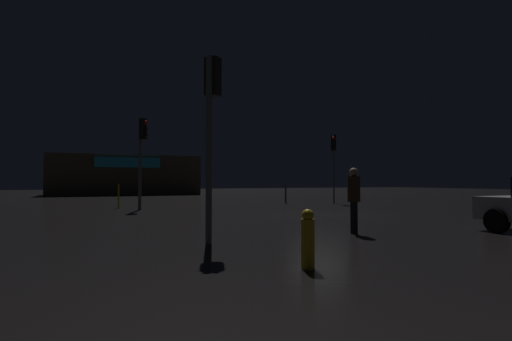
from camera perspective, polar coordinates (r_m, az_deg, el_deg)
ground_plane at (r=17.09m, az=9.33°, el=-6.30°), size 120.00×120.00×0.00m
store_building at (r=44.88m, az=-18.39°, el=-0.67°), size 14.99×6.92×4.12m
traffic_signal_main at (r=25.86m, az=11.14°, el=2.87°), size 0.41×0.43×4.41m
traffic_signal_opposite at (r=20.46m, az=-16.16°, el=3.37°), size 0.43×0.41×4.54m
traffic_signal_cross_right at (r=9.17m, az=-6.45°, el=8.52°), size 0.43×0.41×4.27m
pedestrian at (r=10.97m, az=13.94°, el=-3.46°), size 0.42×0.42×1.78m
fire_hydrant at (r=6.53m, az=7.49°, el=-9.81°), size 0.22×0.22×0.97m
bollard_kerb_a at (r=25.81m, az=4.31°, el=-3.43°), size 0.12×0.12×1.16m
bollard_kerb_b at (r=21.92m, az=-19.23°, el=-3.54°), size 0.08×0.08×1.26m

